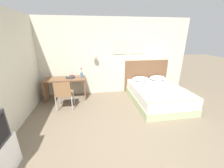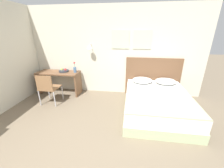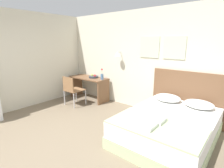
% 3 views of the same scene
% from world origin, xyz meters
% --- Properties ---
extents(ground_plane, '(24.00, 24.00, 0.00)m').
position_xyz_m(ground_plane, '(0.00, 0.00, 0.00)').
color(ground_plane, '#756651').
extents(wall_back, '(5.70, 0.31, 2.65)m').
position_xyz_m(wall_back, '(0.01, 3.00, 1.33)').
color(wall_back, beige).
rests_on(wall_back, ground_plane).
extents(bed, '(1.54, 2.04, 0.51)m').
position_xyz_m(bed, '(1.37, 1.90, 0.25)').
color(bed, '#B2C693').
rests_on(bed, ground_plane).
extents(headboard, '(1.66, 0.06, 1.19)m').
position_xyz_m(headboard, '(1.37, 2.95, 0.59)').
color(headboard, brown).
rests_on(headboard, ground_plane).
extents(pillow_left, '(0.58, 0.46, 0.15)m').
position_xyz_m(pillow_left, '(1.04, 2.64, 0.58)').
color(pillow_left, white).
rests_on(pillow_left, bed).
extents(pillow_right, '(0.58, 0.46, 0.15)m').
position_xyz_m(pillow_right, '(1.71, 2.64, 0.58)').
color(pillow_right, white).
rests_on(pillow_right, bed).
extents(throw_blanket, '(1.49, 0.82, 0.02)m').
position_xyz_m(throw_blanket, '(1.37, 1.31, 0.52)').
color(throw_blanket, '#B2C693').
rests_on(throw_blanket, bed).
extents(folded_towel_near_foot, '(0.30, 0.27, 0.06)m').
position_xyz_m(folded_towel_near_foot, '(1.31, 1.45, 0.56)').
color(folded_towel_near_foot, white).
rests_on(folded_towel_near_foot, throw_blanket).
extents(folded_towel_mid_bed, '(0.29, 0.28, 0.06)m').
position_xyz_m(folded_towel_mid_bed, '(1.28, 1.16, 0.56)').
color(folded_towel_mid_bed, white).
rests_on(folded_towel_mid_bed, throw_blanket).
extents(desk, '(1.31, 0.55, 0.73)m').
position_xyz_m(desk, '(-1.58, 2.63, 0.52)').
color(desk, brown).
rests_on(desk, ground_plane).
extents(desk_chair, '(0.48, 0.48, 0.87)m').
position_xyz_m(desk_chair, '(-1.51, 1.90, 0.52)').
color(desk_chair, '#8E6642').
rests_on(desk_chair, ground_plane).
extents(fruit_bowl, '(0.30, 0.30, 0.12)m').
position_xyz_m(fruit_bowl, '(-1.40, 2.68, 0.76)').
color(fruit_bowl, '#333842').
rests_on(fruit_bowl, desk).
extents(flower_vase, '(0.09, 0.09, 0.33)m').
position_xyz_m(flower_vase, '(-1.02, 2.66, 0.84)').
color(flower_vase, '#4C7099').
rests_on(flower_vase, desk).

